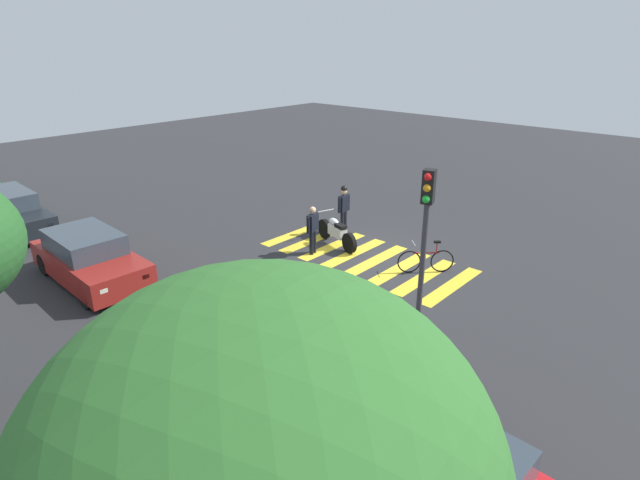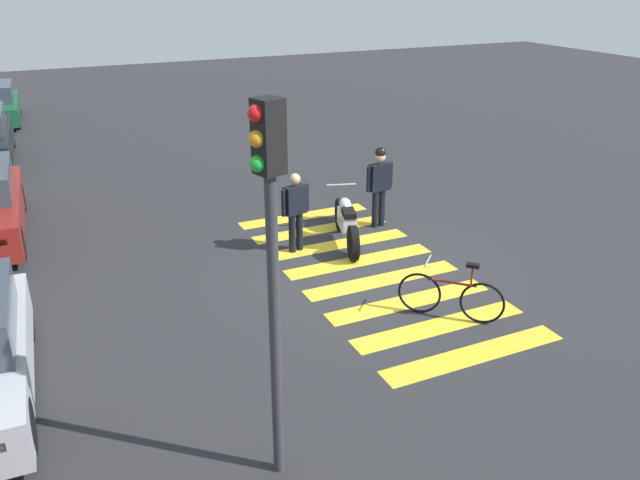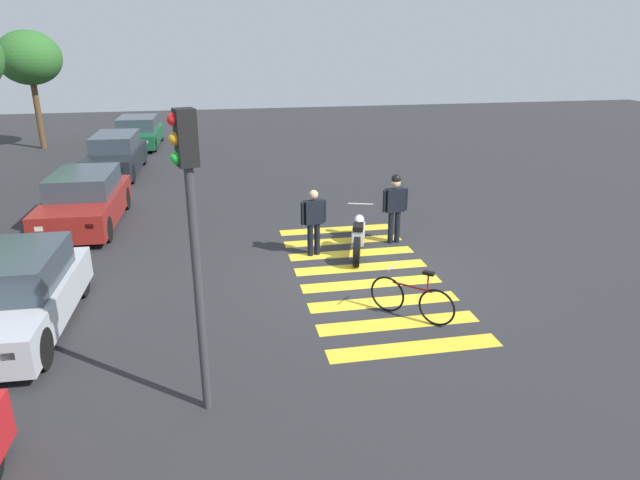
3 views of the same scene
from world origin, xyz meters
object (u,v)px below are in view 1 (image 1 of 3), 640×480
at_px(car_black_suv, 10,212).
at_px(car_silver_sedan, 214,337).
at_px(car_red_convertible, 442,478).
at_px(officer_by_motorcycle, 313,227).
at_px(police_motorcycle, 337,232).
at_px(car_maroon_wagon, 89,258).
at_px(officer_on_foot, 344,206).
at_px(traffic_light_pole, 424,235).
at_px(leaning_bicycle, 426,260).

bearing_deg(car_black_suv, car_silver_sedan, 179.60).
bearing_deg(car_red_convertible, officer_by_motorcycle, -36.28).
height_order(police_motorcycle, car_maroon_wagon, car_maroon_wagon).
height_order(officer_on_foot, car_silver_sedan, officer_on_foot).
distance_m(police_motorcycle, car_red_convertible, 10.64).
bearing_deg(car_black_suv, officer_on_foot, -138.99).
bearing_deg(officer_on_foot, car_silver_sedan, 110.88).
bearing_deg(police_motorcycle, traffic_light_pole, 146.19).
bearing_deg(leaning_bicycle, car_black_suv, 28.13).
bearing_deg(leaning_bicycle, car_red_convertible, 122.53).
xyz_separation_m(leaning_bicycle, officer_on_foot, (4.00, -0.94, 0.64)).
xyz_separation_m(car_red_convertible, traffic_light_pole, (2.53, -3.37, 2.20)).
bearing_deg(car_red_convertible, leaning_bicycle, -57.47).
height_order(car_black_suv, traffic_light_pole, traffic_light_pole).
relative_size(leaning_bicycle, car_maroon_wagon, 0.29).
bearing_deg(car_silver_sedan, car_red_convertible, 179.71).
distance_m(police_motorcycle, traffic_light_pole, 6.97).
bearing_deg(car_silver_sedan, officer_on_foot, -69.12).
distance_m(police_motorcycle, car_maroon_wagon, 7.75).
xyz_separation_m(officer_on_foot, officer_by_motorcycle, (-0.48, 2.16, -0.12)).
distance_m(officer_on_foot, car_red_convertible, 11.81).
height_order(leaning_bicycle, traffic_light_pole, traffic_light_pole).
height_order(police_motorcycle, traffic_light_pole, traffic_light_pole).
relative_size(police_motorcycle, officer_by_motorcycle, 1.36).
distance_m(police_motorcycle, officer_on_foot, 1.36).
bearing_deg(car_black_suv, police_motorcycle, -144.76).
relative_size(car_red_convertible, traffic_light_pole, 1.10).
bearing_deg(officer_by_motorcycle, car_black_suv, 31.09).
bearing_deg(officer_on_foot, leaning_bicycle, 166.80).
distance_m(police_motorcycle, officer_by_motorcycle, 1.17).
bearing_deg(car_maroon_wagon, officer_by_motorcycle, -120.74).
bearing_deg(officer_on_foot, car_maroon_wagon, 69.52).
bearing_deg(police_motorcycle, officer_by_motorcycle, 84.11).
bearing_deg(car_silver_sedan, traffic_light_pole, -131.48).
height_order(car_silver_sedan, traffic_light_pole, traffic_light_pole).
height_order(officer_by_motorcycle, car_maroon_wagon, officer_by_motorcycle).
bearing_deg(car_maroon_wagon, police_motorcycle, -117.37).
distance_m(officer_on_foot, traffic_light_pole, 7.88).
xyz_separation_m(leaning_bicycle, traffic_light_pole, (-2.04, 3.80, 2.44)).
xyz_separation_m(car_black_suv, traffic_light_pole, (-15.23, -3.26, 2.12)).
bearing_deg(car_red_convertible, car_silver_sedan, -0.29).
height_order(police_motorcycle, officer_by_motorcycle, officer_by_motorcycle).
relative_size(car_maroon_wagon, traffic_light_pole, 1.03).
bearing_deg(car_maroon_wagon, leaning_bicycle, -134.79).
bearing_deg(car_maroon_wagon, car_black_suv, 0.25).
xyz_separation_m(car_red_convertible, car_maroon_wagon, (11.55, -0.14, 0.06)).
bearing_deg(car_maroon_wagon, traffic_light_pole, -160.28).
relative_size(leaning_bicycle, officer_by_motorcycle, 0.77).
distance_m(leaning_bicycle, car_silver_sedan, 7.21).
bearing_deg(officer_by_motorcycle, car_red_convertible, 143.72).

